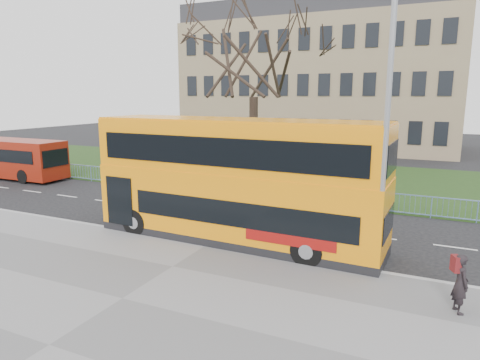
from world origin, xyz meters
name	(u,v)px	position (x,y,z in m)	size (l,w,h in m)	color
ground	(226,235)	(0.00, 0.00, 0.00)	(120.00, 120.00, 0.00)	black
pavement	(122,300)	(0.00, -6.75, 0.06)	(80.00, 10.50, 0.12)	slate
kerb	(209,245)	(0.00, -1.55, 0.07)	(80.00, 0.20, 0.14)	#999A9C
grass_verge	(314,178)	(0.00, 14.30, 0.04)	(80.00, 15.40, 0.08)	#1C3513
guard_railing	(278,192)	(0.00, 6.60, 0.55)	(40.00, 0.12, 1.10)	#7096C8
bare_tree	(254,79)	(-3.00, 10.00, 6.97)	(9.64, 9.64, 13.77)	black
civic_building	(321,86)	(-5.00, 35.00, 7.00)	(30.00, 15.00, 14.00)	#877255
yellow_bus	(236,178)	(0.74, -0.51, 2.68)	(11.99, 3.20, 4.99)	orange
red_bus	(3,157)	(-21.02, 5.10, 1.50)	(10.71, 2.49, 2.82)	maroon
pedestrian	(460,284)	(8.90, -3.49, 0.95)	(0.61, 0.40, 1.67)	black
street_lamp	(383,126)	(6.45, -1.98, 5.04)	(1.89, 0.48, 8.97)	gray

